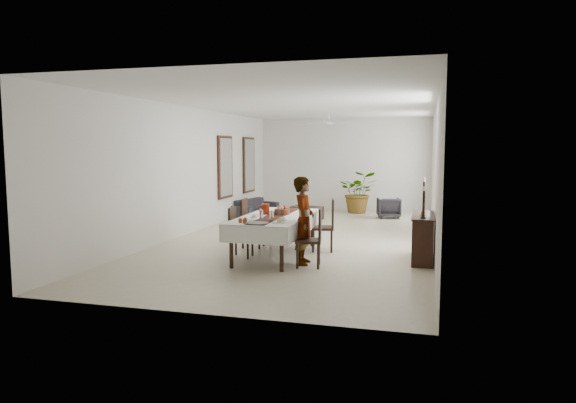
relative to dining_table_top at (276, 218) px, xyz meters
The scene contains 88 objects.
floor 2.39m from the dining_table_top, 88.03° to the left, with size 6.00×12.00×0.00m, color beige.
ceiling 3.31m from the dining_table_top, 88.03° to the left, with size 6.00×12.00×0.02m, color white.
wall_back 8.30m from the dining_table_top, 89.46° to the left, with size 6.00×0.02×3.20m, color silver.
wall_front 3.83m from the dining_table_top, 88.81° to the right, with size 6.00×0.02×3.20m, color silver.
wall_left 3.78m from the dining_table_top, 142.29° to the left, with size 0.02×12.00×3.20m, color silver.
wall_right 3.90m from the dining_table_top, 36.28° to the left, with size 0.02×12.00×3.20m, color silver.
dining_table_top is the anchor object (origin of this frame).
table_leg_fl 1.38m from the dining_table_top, 111.30° to the right, with size 0.08×0.08×0.75m, color black.
table_leg_fr 1.38m from the dining_table_top, 69.09° to the right, with size 0.08×0.08×0.75m, color black.
table_leg_bl 1.38m from the dining_table_top, 110.91° to the left, with size 0.08×0.08×0.75m, color black.
table_leg_br 1.38m from the dining_table_top, 68.70° to the left, with size 0.08×0.08×0.75m, color black.
tablecloth_top 0.03m from the dining_table_top, ahead, with size 1.27×2.78×0.01m, color white.
tablecloth_drape_left 0.64m from the dining_table_top, behind, with size 0.01×2.78×0.32m, color silver.
tablecloth_drape_right 0.64m from the dining_table_top, ahead, with size 0.01×2.78×0.32m, color silver.
tablecloth_drape_near 1.39m from the dining_table_top, 90.20° to the right, with size 1.27×0.01×0.32m, color white.
tablecloth_drape_far 1.39m from the dining_table_top, 89.80° to the left, with size 1.27×0.01×0.32m, color silver.
table_runner 0.04m from the dining_table_top, ahead, with size 0.38×2.69×0.00m, color #512017.
red_pitcher 0.35m from the dining_table_top, 148.84° to the left, with size 0.16×0.16×0.22m, color maroon.
pitcher_handle 0.42m from the dining_table_top, 155.68° to the left, with size 0.13×0.13×0.02m, color maroon.
wine_glass_near 0.72m from the dining_table_top, 79.74° to the right, with size 0.08×0.08×0.18m, color silver.
wine_glass_mid 0.62m from the dining_table_top, 100.50° to the right, with size 0.08×0.08×0.18m, color silver.
wine_glass_far 0.15m from the dining_table_top, 44.80° to the left, with size 0.08×0.08×0.18m, color silver.
teacup_right 0.73m from the dining_table_top, 63.63° to the right, with size 0.10×0.10×0.06m, color white.
saucer_right 0.72m from the dining_table_top, 63.63° to the right, with size 0.16×0.16×0.01m, color white.
teacup_left 0.50m from the dining_table_top, 130.80° to the right, with size 0.10×0.10×0.06m, color white.
saucer_left 0.50m from the dining_table_top, 130.80° to the right, with size 0.16×0.16×0.01m, color silver.
plate_near_right 1.03m from the dining_table_top, 70.06° to the right, with size 0.26×0.26×0.02m, color silver.
bread_near_right 1.04m from the dining_table_top, 70.06° to the right, with size 0.10×0.10×0.10m, color tan.
plate_near_left 0.87m from the dining_table_top, 112.00° to the right, with size 0.26×0.26×0.02m, color silver.
plate_far_left 0.69m from the dining_table_top, 119.99° to the left, with size 0.26×0.26×0.02m, color silver.
serving_tray 1.13m from the dining_table_top, 90.20° to the right, with size 0.39×0.39×0.02m, color #424247.
jam_jar_a 1.19m from the dining_table_top, 101.71° to the right, with size 0.07×0.07×0.08m, color #8A3C14.
jam_jar_b 1.15m from the dining_table_top, 107.62° to the right, with size 0.07×0.07×0.08m, color #8E3814.
jam_jar_c 1.04m from the dining_table_top, 106.55° to the right, with size 0.07×0.07×0.08m, color brown.
fruit_basket 0.29m from the dining_table_top, 78.49° to the left, with size 0.32×0.32×0.11m, color brown.
fruit_red 0.35m from the dining_table_top, 73.30° to the left, with size 0.10×0.10×0.10m, color maroon.
fruit_green 0.35m from the dining_table_top, 87.76° to the left, with size 0.09×0.09×0.09m, color #528D2A.
fruit_yellow 0.28m from the dining_table_top, 75.76° to the left, with size 0.09×0.09×0.09m, color gold.
chair_right_near_seat 1.16m from the dining_table_top, 41.34° to the right, with size 0.46×0.46×0.05m, color black.
chair_right_near_leg_fl 1.49m from the dining_table_top, 40.30° to the right, with size 0.05×0.05×0.46m, color black.
chair_right_near_leg_fr 1.25m from the dining_table_top, 27.69° to the right, with size 0.05×0.05×0.46m, color black.
chair_right_near_leg_bl 1.30m from the dining_table_top, 54.41° to the right, with size 0.05×0.05×0.46m, color black.
chair_right_near_leg_br 1.02m from the dining_table_top, 43.04° to the right, with size 0.05×0.05×0.46m, color black.
chair_right_near_back 1.26m from the dining_table_top, 33.99° to the right, with size 0.46×0.04×0.59m, color black.
chair_right_far_seat 1.14m from the dining_table_top, 43.47° to the left, with size 0.47×0.47×0.05m, color black.
chair_right_far_leg_fl 1.31m from the dining_table_top, 30.65° to the left, with size 0.05×0.05×0.46m, color black.
chair_right_far_leg_fr 1.48m from the dining_table_top, 45.83° to the left, with size 0.05×0.05×0.46m, color black.
chair_right_far_leg_bl 1.01m from the dining_table_top, 39.64° to the left, with size 0.05×0.05×0.46m, color black.
chair_right_far_leg_br 1.21m from the dining_table_top, 57.63° to the left, with size 0.05×0.05×0.46m, color black.
chair_right_far_back 1.29m from the dining_table_top, 38.33° to the left, with size 0.47×0.04×0.60m, color black.
chair_left_near_seat 0.77m from the dining_table_top, 155.29° to the right, with size 0.42×0.42×0.05m, color black.
chair_left_near_leg_fl 1.00m from the dining_table_top, behind, with size 0.04×0.04×0.42m, color black.
chair_left_near_leg_fr 1.08m from the dining_table_top, 148.98° to the right, with size 0.04×0.04×0.42m, color black.
chair_left_near_leg_bl 0.74m from the dining_table_top, 167.55° to the right, with size 0.04×0.04×0.42m, color black.
chair_left_near_leg_br 0.85m from the dining_table_top, 134.43° to the right, with size 0.04×0.04×0.42m, color black.
chair_left_near_back 0.87m from the dining_table_top, 159.79° to the right, with size 0.42×0.04×0.54m, color black.
chair_left_far_seat 1.11m from the dining_table_top, 134.35° to the left, with size 0.45×0.45×0.05m, color black.
chair_left_far_leg_fl 1.43m from the dining_table_top, 135.25° to the left, with size 0.05×0.05×0.45m, color black.
chair_left_far_leg_fr 1.21m from the dining_table_top, 148.39° to the left, with size 0.05×0.05×0.45m, color black.
chair_left_far_leg_bl 1.24m from the dining_table_top, 120.83° to the left, with size 0.05×0.05×0.45m, color black.
chair_left_far_leg_br 0.98m from the dining_table_top, 132.85° to the left, with size 0.05×0.05×0.45m, color black.
chair_left_far_back 1.20m from the dining_table_top, 141.80° to the left, with size 0.45×0.04×0.57m, color black.
woman 0.89m from the dining_table_top, 37.70° to the right, with size 0.60×0.39×1.64m, color gray.
sideboard_body 2.90m from the dining_table_top, ahead, with size 0.38×1.43×0.86m, color black.
sideboard_top 2.88m from the dining_table_top, ahead, with size 0.42×1.49×0.03m, color black.
candlestick_near_base 2.86m from the dining_table_top, ahead, with size 0.10×0.10×0.03m, color black.
candlestick_near_shaft 2.89m from the dining_table_top, ahead, with size 0.05×0.05×0.48m, color black.
candlestick_near_candle 2.94m from the dining_table_top, ahead, with size 0.03×0.03×0.08m, color #ECE8CC.
candlestick_mid_base 2.87m from the dining_table_top, ahead, with size 0.10×0.10×0.03m, color black.
candlestick_mid_shaft 2.90m from the dining_table_top, ahead, with size 0.05×0.05×0.62m, color black.
candlestick_mid_candle 2.98m from the dining_table_top, ahead, with size 0.03×0.03×0.08m, color white.
candlestick_far_base 2.93m from the dining_table_top, 12.16° to the left, with size 0.10×0.10×0.03m, color black.
candlestick_far_shaft 2.95m from the dining_table_top, 12.16° to the left, with size 0.05×0.05×0.53m, color black.
candlestick_far_candle 3.01m from the dining_table_top, 12.16° to the left, with size 0.03×0.03×0.08m, color beige.
sofa 6.27m from the dining_table_top, 112.45° to the left, with size 1.84×0.72×0.54m, color #28252A.
armchair 6.60m from the dining_table_top, 74.24° to the left, with size 0.67×0.69×0.63m, color #2A282D.
coffee_table 5.44m from the dining_table_top, 96.38° to the left, with size 0.89×0.59×0.39m, color black.
potted_plant 7.42m from the dining_table_top, 84.42° to the left, with size 1.26×1.09×1.40m, color #255120.
mirror_frame_near 5.37m from the dining_table_top, 122.88° to the left, with size 0.06×1.05×1.85m, color black.
mirror_glass_near 5.35m from the dining_table_top, 122.56° to the left, with size 0.01×0.90×1.70m, color white.
mirror_frame_far 7.21m from the dining_table_top, 113.72° to the left, with size 0.06×1.05×1.85m, color black.
mirror_glass_far 7.20m from the dining_table_top, 113.47° to the left, with size 0.01×0.90×1.70m, color silver.
fan_rod 5.75m from the dining_table_top, 89.15° to the left, with size 0.04×0.04×0.20m, color white.
fan_hub 5.67m from the dining_table_top, 89.15° to the left, with size 0.16×0.16×0.08m, color silver.
fan_blade_n 6.00m from the dining_table_top, 89.21° to the left, with size 0.10×0.55×0.01m, color white.
fan_blade_s 5.35m from the dining_table_top, 89.09° to the left, with size 0.10×0.55×0.01m, color silver.
fan_blade_e 5.69m from the dining_table_top, 85.35° to the left, with size 0.55×0.10×0.01m, color silver.
fan_blade_w 5.68m from the dining_table_top, 92.96° to the left, with size 0.55×0.10×0.01m, color white.
Camera 1 is at (2.81, -12.02, 2.18)m, focal length 32.00 mm.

